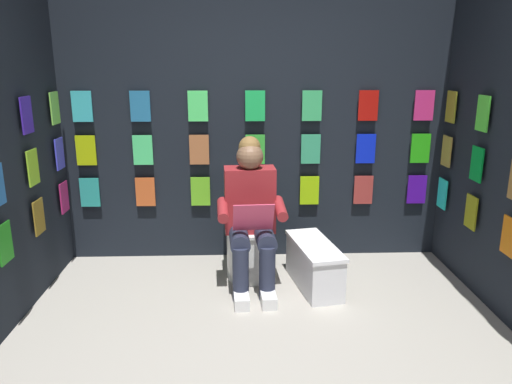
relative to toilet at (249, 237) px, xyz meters
The scene contains 6 objects.
display_wall_back 0.95m from the toilet, 98.01° to the right, with size 3.46×0.14×2.32m.
display_wall_left 2.06m from the toilet, 161.55° to the left, with size 0.14×2.01×2.32m.
display_wall_right 1.95m from the toilet, 19.77° to the left, with size 0.14×2.01×2.32m.
toilet is the anchor object (origin of this frame).
person_reading 0.35m from the toilet, 92.77° to the left, with size 0.54×0.70×1.19m.
comic_longbox_near 0.59m from the toilet, 152.64° to the left, with size 0.40×0.76×0.36m.
Camera 1 is at (0.14, 2.24, 1.74)m, focal length 34.11 mm.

